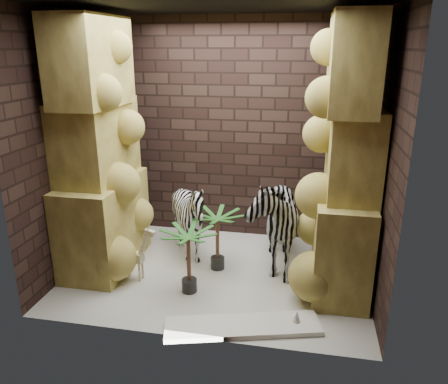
% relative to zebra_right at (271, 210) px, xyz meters
% --- Properties ---
extents(floor, '(3.50, 3.50, 0.00)m').
position_rel_zebra_right_xyz_m(floor, '(-0.61, -0.37, -0.72)').
color(floor, silver).
rests_on(floor, ground).
extents(ceiling, '(3.50, 3.50, 0.00)m').
position_rel_zebra_right_xyz_m(ceiling, '(-0.61, -0.37, 2.28)').
color(ceiling, black).
rests_on(ceiling, ground).
extents(wall_back, '(3.50, 0.00, 3.50)m').
position_rel_zebra_right_xyz_m(wall_back, '(-0.61, 0.88, 0.78)').
color(wall_back, black).
rests_on(wall_back, ground).
extents(wall_front, '(3.50, 0.00, 3.50)m').
position_rel_zebra_right_xyz_m(wall_front, '(-0.61, -1.62, 0.78)').
color(wall_front, black).
rests_on(wall_front, ground).
extents(wall_left, '(0.00, 3.00, 3.00)m').
position_rel_zebra_right_xyz_m(wall_left, '(-2.36, -0.37, 0.78)').
color(wall_left, black).
rests_on(wall_left, ground).
extents(wall_right, '(0.00, 3.00, 3.00)m').
position_rel_zebra_right_xyz_m(wall_right, '(1.14, -0.37, 0.78)').
color(wall_right, black).
rests_on(wall_right, ground).
extents(rock_pillar_left, '(0.68, 1.30, 3.00)m').
position_rel_zebra_right_xyz_m(rock_pillar_left, '(-2.01, -0.37, 0.78)').
color(rock_pillar_left, '#DFD263').
rests_on(rock_pillar_left, floor).
extents(rock_pillar_right, '(0.58, 1.25, 3.00)m').
position_rel_zebra_right_xyz_m(rock_pillar_right, '(0.81, -0.37, 0.78)').
color(rock_pillar_right, '#DFD263').
rests_on(rock_pillar_right, floor).
extents(zebra_right, '(0.84, 1.31, 1.45)m').
position_rel_zebra_right_xyz_m(zebra_right, '(0.00, 0.00, 0.00)').
color(zebra_right, white).
rests_on(zebra_right, floor).
extents(zebra_left, '(1.10, 1.25, 0.97)m').
position_rel_zebra_right_xyz_m(zebra_left, '(-1.03, 0.01, -0.24)').
color(zebra_left, white).
rests_on(zebra_left, floor).
extents(giraffe_toy, '(0.38, 0.19, 0.71)m').
position_rel_zebra_right_xyz_m(giraffe_toy, '(-1.53, -0.66, -0.37)').
color(giraffe_toy, beige).
rests_on(giraffe_toy, floor).
extents(palm_front, '(0.36, 0.36, 0.75)m').
position_rel_zebra_right_xyz_m(palm_front, '(-0.62, -0.24, -0.35)').
color(palm_front, '#1C5B15').
rests_on(palm_front, floor).
extents(palm_back, '(0.36, 0.36, 0.75)m').
position_rel_zebra_right_xyz_m(palm_back, '(-0.82, -0.82, -0.35)').
color(palm_back, '#1C5B15').
rests_on(palm_back, floor).
extents(surfboard, '(1.56, 0.76, 0.05)m').
position_rel_zebra_right_xyz_m(surfboard, '(-0.13, -1.38, -0.70)').
color(surfboard, white).
rests_on(surfboard, floor).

